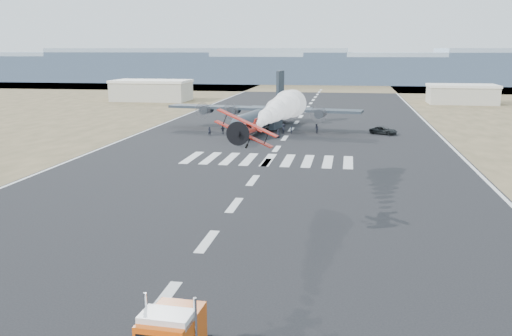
% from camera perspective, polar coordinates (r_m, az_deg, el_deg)
% --- Properties ---
extents(ground, '(500.00, 500.00, 0.00)m').
position_cam_1_polar(ground, '(39.73, -9.24, -12.87)').
color(ground, black).
rests_on(ground, ground).
extents(scrub_far, '(500.00, 80.00, 0.00)m').
position_cam_1_polar(scrub_far, '(264.92, 6.79, 8.14)').
color(scrub_far, brown).
rests_on(scrub_far, ground).
extents(runway_markings, '(60.00, 260.00, 0.01)m').
position_cam_1_polar(runway_markings, '(96.31, 2.08, 1.94)').
color(runway_markings, silver).
rests_on(runway_markings, ground).
extents(ridge_seg_b, '(150.00, 50.00, 15.00)m').
position_cam_1_polar(ridge_seg_b, '(326.70, -16.69, 9.73)').
color(ridge_seg_b, '#8B9EB0').
rests_on(ridge_seg_b, ground).
extents(ridge_seg_c, '(150.00, 50.00, 17.00)m').
position_cam_1_polar(ridge_seg_c, '(304.13, -5.43, 10.23)').
color(ridge_seg_c, '#8B9EB0').
rests_on(ridge_seg_c, ground).
extents(ridge_seg_d, '(150.00, 50.00, 13.00)m').
position_cam_1_polar(ridge_seg_d, '(294.55, 7.09, 9.76)').
color(ridge_seg_d, '#8B9EB0').
rests_on(ridge_seg_d, ground).
extents(ridge_seg_e, '(150.00, 50.00, 15.00)m').
position_cam_1_polar(ridge_seg_e, '(299.03, 19.81, 9.39)').
color(ridge_seg_e, '#8B9EB0').
rests_on(ridge_seg_e, ground).
extents(hangar_left, '(24.50, 14.50, 6.70)m').
position_cam_1_polar(hangar_left, '(190.64, -10.39, 7.67)').
color(hangar_left, '#A6A393').
rests_on(hangar_left, ground).
extents(hangar_right, '(20.50, 12.50, 5.90)m').
position_cam_1_polar(hangar_right, '(187.76, 19.90, 6.98)').
color(hangar_right, '#A6A393').
rests_on(hangar_right, ground).
extents(aerobatic_biplane, '(5.18, 4.97, 3.24)m').
position_cam_1_polar(aerobatic_biplane, '(48.19, -1.05, 3.83)').
color(aerobatic_biplane, red).
extents(smoke_trail, '(3.48, 23.43, 3.48)m').
position_cam_1_polar(smoke_trail, '(67.17, 2.87, 6.20)').
color(smoke_trail, white).
extents(transport_aircraft, '(40.78, 33.44, 11.78)m').
position_cam_1_polar(transport_aircraft, '(119.23, 0.94, 5.32)').
color(transport_aircraft, '#222933').
rests_on(transport_aircraft, ground).
extents(support_vehicle, '(5.94, 4.69, 1.50)m').
position_cam_1_polar(support_vehicle, '(115.53, 12.64, 3.68)').
color(support_vehicle, black).
rests_on(support_vehicle, ground).
extents(crew_a, '(0.69, 0.75, 1.64)m').
position_cam_1_polar(crew_a, '(113.21, 3.54, 3.82)').
color(crew_a, black).
rests_on(crew_a, ground).
extents(crew_b, '(0.79, 1.04, 1.90)m').
position_cam_1_polar(crew_b, '(114.69, 6.05, 3.94)').
color(crew_b, black).
rests_on(crew_b, ground).
extents(crew_c, '(1.19, 1.31, 1.89)m').
position_cam_1_polar(crew_c, '(113.96, 2.79, 3.94)').
color(crew_c, black).
rests_on(crew_c, ground).
extents(crew_d, '(1.11, 0.88, 1.68)m').
position_cam_1_polar(crew_d, '(113.20, -3.34, 3.83)').
color(crew_d, black).
rests_on(crew_d, ground).
extents(crew_e, '(0.90, 0.79, 1.57)m').
position_cam_1_polar(crew_e, '(108.48, 2.24, 3.47)').
color(crew_e, black).
rests_on(crew_e, ground).
extents(crew_f, '(1.32, 1.58, 1.70)m').
position_cam_1_polar(crew_f, '(111.05, -1.92, 3.70)').
color(crew_f, black).
rests_on(crew_f, ground).
extents(crew_g, '(0.70, 0.62, 1.67)m').
position_cam_1_polar(crew_g, '(111.61, -4.68, 3.69)').
color(crew_g, black).
rests_on(crew_g, ground).
extents(crew_h, '(0.95, 1.05, 1.85)m').
position_cam_1_polar(crew_h, '(114.47, 0.28, 3.98)').
color(crew_h, black).
rests_on(crew_h, ground).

